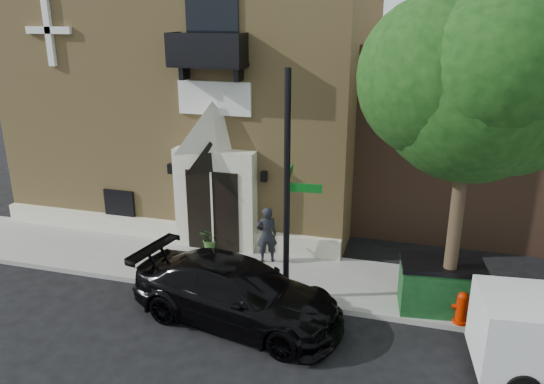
# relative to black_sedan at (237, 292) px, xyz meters

# --- Properties ---
(ground) EXTENTS (120.00, 120.00, 0.00)m
(ground) POSITION_rel_black_sedan_xyz_m (-1.00, 0.98, -0.79)
(ground) COLOR black
(ground) RESTS_ON ground
(sidewalk) EXTENTS (42.00, 3.00, 0.15)m
(sidewalk) POSITION_rel_black_sedan_xyz_m (0.00, 2.48, -0.71)
(sidewalk) COLOR gray
(sidewalk) RESTS_ON ground
(church) EXTENTS (12.20, 11.01, 9.30)m
(church) POSITION_rel_black_sedan_xyz_m (-3.98, 8.93, 3.85)
(church) COLOR #A6864E
(church) RESTS_ON ground
(street_tree_left) EXTENTS (4.97, 4.38, 7.77)m
(street_tree_left) POSITION_rel_black_sedan_xyz_m (5.03, 1.32, 5.08)
(street_tree_left) COLOR #38281C
(street_tree_left) RESTS_ON sidewalk
(black_sedan) EXTENTS (5.76, 3.20, 1.58)m
(black_sedan) POSITION_rel_black_sedan_xyz_m (0.00, 0.00, 0.00)
(black_sedan) COLOR black
(black_sedan) RESTS_ON ground
(street_sign) EXTENTS (0.97, 0.95, 6.00)m
(street_sign) POSITION_rel_black_sedan_xyz_m (0.97, 1.20, 2.38)
(street_sign) COLOR black
(street_sign) RESTS_ON sidewalk
(fire_hydrant) EXTENTS (0.48, 0.38, 0.83)m
(fire_hydrant) POSITION_rel_black_sedan_xyz_m (5.36, 1.18, -0.23)
(fire_hydrant) COLOR #B31A00
(fire_hydrant) RESTS_ON sidewalk
(dumpster) EXTENTS (2.15, 1.39, 1.32)m
(dumpster) POSITION_rel_black_sedan_xyz_m (4.84, 1.68, 0.03)
(dumpster) COLOR #0F3719
(dumpster) RESTS_ON sidewalk
(planter) EXTENTS (0.82, 0.77, 0.74)m
(planter) POSITION_rel_black_sedan_xyz_m (-2.09, 3.43, -0.27)
(planter) COLOR #366028
(planter) RESTS_ON sidewalk
(pedestrian_near) EXTENTS (0.76, 0.66, 1.75)m
(pedestrian_near) POSITION_rel_black_sedan_xyz_m (-0.14, 3.10, 0.24)
(pedestrian_near) COLOR black
(pedestrian_near) RESTS_ON sidewalk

